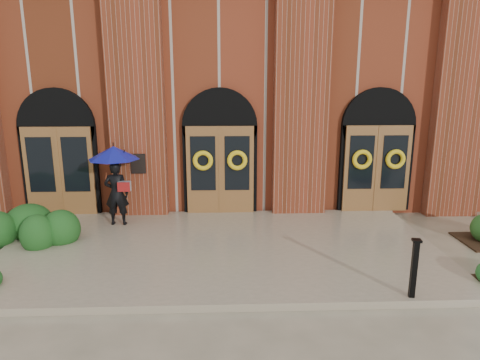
{
  "coord_description": "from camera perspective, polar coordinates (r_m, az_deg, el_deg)",
  "views": [
    {
      "loc": [
        0.12,
        -9.16,
        3.97
      ],
      "look_at": [
        0.5,
        1.0,
        1.52
      ],
      "focal_mm": 32.0,
      "sensor_mm": 36.0,
      "label": 1
    }
  ],
  "objects": [
    {
      "name": "church_building",
      "position": [
        17.95,
        -2.58,
        12.05
      ],
      "size": [
        16.2,
        12.53,
        7.0
      ],
      "color": "maroon",
      "rests_on": "ground"
    },
    {
      "name": "metal_post",
      "position": [
        8.24,
        22.2,
        -10.7
      ],
      "size": [
        0.16,
        0.16,
        1.09
      ],
      "rotation": [
        0.0,
        0.0,
        -0.11
      ],
      "color": "black",
      "rests_on": "landing"
    },
    {
      "name": "man_with_umbrella",
      "position": [
        11.53,
        -16.32,
        1.25
      ],
      "size": [
        1.33,
        1.33,
        2.1
      ],
      "rotation": [
        0.0,
        0.0,
        3.13
      ],
      "color": "black",
      "rests_on": "landing"
    },
    {
      "name": "hedge_wall_left",
      "position": [
        11.77,
        -29.04,
        -5.71
      ],
      "size": [
        3.36,
        1.34,
        0.86
      ],
      "primitive_type": "ellipsoid",
      "color": "#194617",
      "rests_on": "ground"
    },
    {
      "name": "ground",
      "position": [
        9.99,
        -2.68,
        -9.88
      ],
      "size": [
        90.0,
        90.0,
        0.0
      ],
      "primitive_type": "plane",
      "color": "tan",
      "rests_on": "ground"
    },
    {
      "name": "landing",
      "position": [
        10.09,
        -2.68,
        -9.15
      ],
      "size": [
        10.0,
        5.3,
        0.15
      ],
      "primitive_type": "cube",
      "color": "tan",
      "rests_on": "ground"
    }
  ]
}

